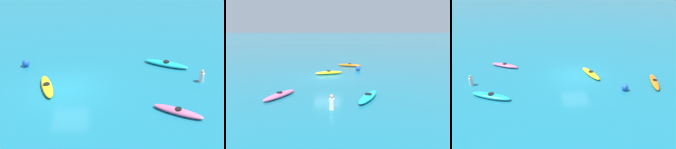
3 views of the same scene
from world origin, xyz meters
TOP-DOWN VIEW (x-y plane):
  - ground_plane at (0.00, 0.00)m, footprint 600.00×600.00m
  - kayak_cyan at (6.87, 3.00)m, footprint 3.22×1.94m
  - kayak_pink at (6.55, -2.78)m, footprint 2.85×1.86m
  - kayak_yellow at (-1.37, 0.08)m, footprint 1.45×2.85m
  - kayak_orange at (-6.27, 2.37)m, footprint 1.40×2.91m
  - buoy_blue at (-3.37, 3.15)m, footprint 0.53×0.53m
  - person_near_shore at (8.83, 0.74)m, footprint 0.43×0.43m

SIDE VIEW (x-z plane):
  - ground_plane at x=0.00m, z-range 0.00..0.00m
  - kayak_orange at x=-6.27m, z-range -0.02..0.35m
  - kayak_pink at x=6.55m, z-range -0.02..0.35m
  - kayak_cyan at x=6.87m, z-range -0.02..0.35m
  - kayak_yellow at x=-1.37m, z-range -0.02..0.35m
  - buoy_blue at x=-3.37m, z-range 0.00..0.53m
  - person_near_shore at x=8.83m, z-range -0.05..0.83m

